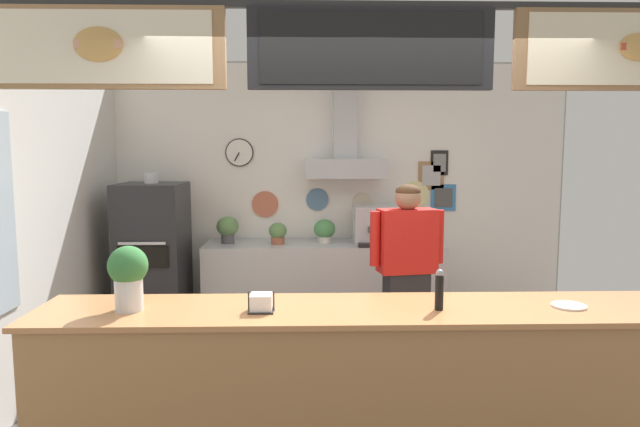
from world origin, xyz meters
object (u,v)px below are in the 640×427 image
Objects in this scene: espresso_machine at (379,225)px; napkin_holder at (261,303)px; condiment_plate at (569,306)px; pepper_grinder at (439,290)px; potted_thyme at (228,228)px; pizza_oven at (154,262)px; basil_vase at (128,276)px; shop_worker at (406,278)px; potted_rosemary at (278,233)px; potted_oregano at (325,230)px; potted_sage at (414,227)px.

espresso_machine is 2.92m from napkin_holder.
condiment_plate is (1.70, 0.04, -0.04)m from napkin_holder.
espresso_machine is at bearing 89.44° from pepper_grinder.
condiment_plate is (2.27, -2.76, -0.05)m from potted_thyme.
pizza_oven reaches higher than basil_vase.
napkin_holder is 1.70m from condiment_plate.
napkin_holder is at bearing -2.78° from basil_vase.
shop_worker is 4.56× the size of basil_vase.
napkin_holder is (1.25, -2.48, 0.28)m from pizza_oven.
potted_rosemary is 2.79m from basil_vase.
basil_vase is (-1.71, -2.72, 0.10)m from espresso_machine.
potted_oregano is (1.68, 0.32, 0.27)m from pizza_oven.
potted_sage is at bearing 7.24° from pizza_oven.
shop_worker is at bearing 115.78° from condiment_plate.
potted_sage is 1.27× the size of pepper_grinder.
potted_rosemary is at bearing 110.24° from pepper_grinder.
espresso_machine is at bearing 104.62° from condiment_plate.
potted_rosemary is at bearing -60.65° from shop_worker.
potted_rosemary reaches higher than napkin_holder.
pepper_grinder is 0.74m from condiment_plate.
potted_sage is 3.13m from napkin_holder.
pepper_grinder is (1.53, -2.80, 0.05)m from potted_thyme.
espresso_machine is 1.85× the size of potted_thyme.
potted_sage is at bearing 0.69° from potted_oregano.
pepper_grinder is (-0.08, -1.40, 0.26)m from shop_worker.
condiment_plate is at bearing 106.11° from shop_worker.
napkin_holder is at bearing -78.57° from potted_thyme.
potted_sage is at bearing 2.98° from potted_rosemary.
potted_rosemary is at bearing 122.85° from condiment_plate.
napkin_holder is at bearing -63.33° from pizza_oven.
espresso_machine reaches higher than potted_thyme.
potted_thyme is at bearing -179.92° from potted_oregano.
potted_oregano is 1.31× the size of condiment_plate.
basil_vase reaches higher than napkin_holder.
shop_worker is at bearing -66.68° from potted_oregano.
potted_oregano is at bearing 81.18° from napkin_holder.
shop_worker reaches higher than potted_oregano.
shop_worker is at bearing -50.98° from potted_rosemary.
potted_oregano is 0.94m from potted_sage.
potted_sage reaches higher than napkin_holder.
potted_rosemary is at bearing -172.59° from potted_oregano.
potted_sage reaches higher than potted_oregano.
potted_oregano is 0.69× the size of basil_vase.
potted_sage is at bearing 9.57° from espresso_machine.
shop_worker is (2.29, -1.08, 0.09)m from pizza_oven.
potted_oregano reaches higher than napkin_holder.
potted_thyme is at bearing 118.64° from pepper_grinder.
potted_sage is at bearing 81.72° from pepper_grinder.
shop_worker reaches higher than potted_sage.
shop_worker is at bearing -41.11° from potted_thyme.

